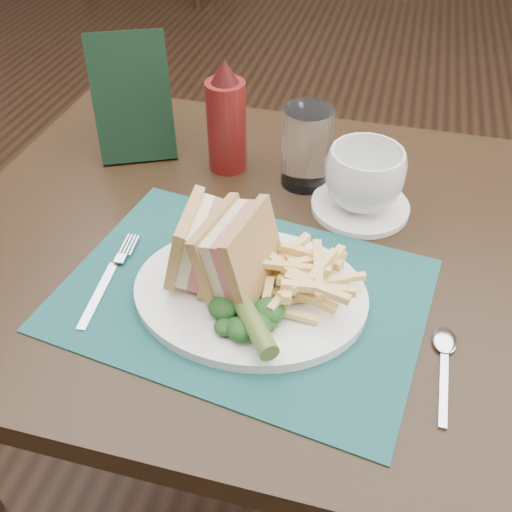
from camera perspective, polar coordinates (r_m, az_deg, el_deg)
The scene contains 16 objects.
floor at distance 1.71m, azimuth 4.09°, elevation -6.84°, with size 7.00×7.00×0.00m, color black.
table_main at distance 1.11m, azimuth -0.25°, elevation -12.79°, with size 0.90×0.75×0.75m, color black, non-canonical shape.
placemat at distance 0.74m, azimuth -1.32°, elevation -3.83°, with size 0.46×0.33×0.00m, color #164848.
plate at distance 0.73m, azimuth -0.59°, elevation -3.71°, with size 0.30×0.24×0.01m, color white, non-canonical shape.
sandwich_half_a at distance 0.72m, azimuth -7.15°, elevation 1.51°, with size 0.06×0.10×0.09m, color tan, non-canonical shape.
sandwich_half_b at distance 0.70m, azimuth -3.30°, elevation 0.86°, with size 0.06×0.11×0.10m, color tan, non-canonical shape.
kale_garnish at distance 0.67m, azimuth -0.88°, elevation -6.23°, with size 0.11×0.08×0.03m, color #143814, non-canonical shape.
pickle_spear at distance 0.66m, azimuth -0.64°, elevation -6.11°, with size 0.02×0.02×0.12m, color #465F24.
fries_pile at distance 0.71m, azimuth 4.74°, elevation -2.00°, with size 0.18×0.20×0.05m, color #FCD67E, non-canonical shape.
fork at distance 0.78m, azimuth -14.58°, elevation -2.06°, with size 0.03×0.17×0.01m, color silver, non-canonical shape.
spoon at distance 0.69m, azimuth 18.32°, elevation -10.74°, with size 0.03×0.15×0.01m, color silver, non-canonical shape.
saucer at distance 0.89m, azimuth 10.35°, elevation 4.94°, with size 0.15×0.15×0.01m, color white.
coffee_cup at distance 0.86m, azimuth 10.76°, elevation 7.67°, with size 0.12×0.12×0.09m, color white.
drinking_glass at distance 0.91m, azimuth 5.07°, elevation 10.80°, with size 0.08×0.08×0.13m, color white.
ketchup_bottle at distance 0.93m, azimuth -2.99°, elevation 13.77°, with size 0.06×0.06×0.19m, color #601210, non-canonical shape.
check_presenter at distance 0.99m, azimuth -12.28°, elevation 15.13°, with size 0.13×0.01×0.21m, color black.
Camera 1 is at (0.17, -1.12, 1.28)m, focal length 40.00 mm.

